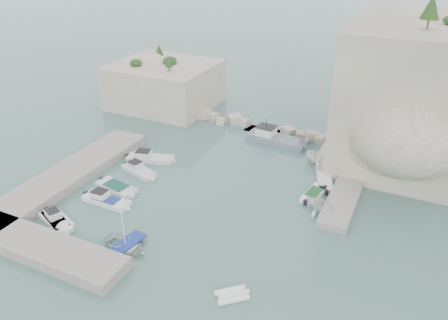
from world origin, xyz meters
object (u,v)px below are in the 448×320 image
at_px(rowboat, 126,249).
at_px(tender_east_c, 324,184).
at_px(inflatable_dinghy, 232,297).
at_px(tender_east_b, 314,196).
at_px(motorboat_e, 57,222).
at_px(tender_east_a, 320,211).
at_px(tender_east_d, 324,165).
at_px(work_boat, 277,143).
at_px(motorboat_c, 117,189).
at_px(motorboat_f, 57,224).
at_px(motorboat_b, 140,173).
at_px(motorboat_d, 107,203).
at_px(motorboat_a, 151,160).

height_order(rowboat, tender_east_c, rowboat).
distance_m(inflatable_dinghy, tender_east_b, 17.75).
bearing_deg(motorboat_e, tender_east_a, 50.53).
xyz_separation_m(tender_east_c, tender_east_d, (-1.16, 4.56, 0.00)).
bearing_deg(tender_east_a, work_boat, 59.28).
bearing_deg(motorboat_e, motorboat_c, 99.46).
height_order(motorboat_c, tender_east_c, same).
bearing_deg(work_boat, tender_east_c, -38.01).
bearing_deg(rowboat, tender_east_d, -19.51).
bearing_deg(motorboat_f, motorboat_b, 107.88).
height_order(motorboat_e, tender_east_d, tender_east_d).
xyz_separation_m(motorboat_f, inflatable_dinghy, (20.01, -1.34, 0.00)).
relative_size(motorboat_c, tender_east_b, 1.23).
relative_size(motorboat_b, tender_east_a, 1.44).
height_order(motorboat_d, work_boat, work_boat).
bearing_deg(motorboat_c, tender_east_b, 33.05).
xyz_separation_m(motorboat_c, work_boat, (12.39, 19.65, 0.00)).
bearing_deg(motorboat_e, tender_east_d, 68.40).
height_order(motorboat_c, tender_east_b, same).
distance_m(motorboat_b, motorboat_d, 7.02).
distance_m(tender_east_a, tender_east_d, 10.37).
relative_size(rowboat, tender_east_c, 0.94).
xyz_separation_m(motorboat_d, tender_east_b, (19.97, 11.04, 0.00)).
relative_size(motorboat_d, tender_east_a, 1.63).
bearing_deg(motorboat_f, tender_east_d, 72.69).
height_order(motorboat_f, work_boat, work_boat).
bearing_deg(rowboat, motorboat_a, 34.87).
bearing_deg(motorboat_c, motorboat_b, 99.45).
bearing_deg(tender_east_c, motorboat_e, 110.98).
bearing_deg(motorboat_a, tender_east_b, -14.64).
height_order(tender_east_a, tender_east_c, tender_east_a).
distance_m(motorboat_b, tender_east_b, 21.00).
bearing_deg(tender_east_d, motorboat_c, 127.11).
relative_size(inflatable_dinghy, work_boat, 0.31).
height_order(motorboat_d, tender_east_a, tender_east_a).
height_order(motorboat_f, inflatable_dinghy, motorboat_f).
xyz_separation_m(motorboat_d, motorboat_e, (-2.29, -5.05, 0.00)).
bearing_deg(motorboat_e, rowboat, 18.52).
bearing_deg(work_boat, tender_east_a, -49.86).
distance_m(motorboat_e, tender_east_c, 29.73).
xyz_separation_m(rowboat, tender_east_c, (13.82, 19.51, 0.00)).
xyz_separation_m(rowboat, inflatable_dinghy, (11.40, -1.22, 0.00)).
xyz_separation_m(motorboat_a, work_boat, (12.91, 12.03, 0.00)).
bearing_deg(tender_east_c, inflatable_dinghy, 154.13).
xyz_separation_m(motorboat_a, inflatable_dinghy, (19.28, -16.92, 0.00)).
bearing_deg(motorboat_b, rowboat, -43.50).
bearing_deg(motorboat_d, tender_east_d, 44.52).
distance_m(motorboat_c, motorboat_e, 7.90).
height_order(motorboat_d, rowboat, motorboat_d).
distance_m(motorboat_a, motorboat_e, 15.41).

